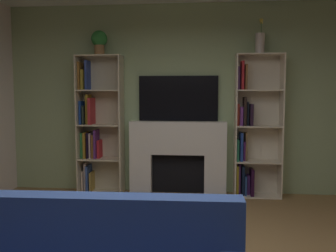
{
  "coord_description": "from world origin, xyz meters",
  "views": [
    {
      "loc": [
        0.35,
        -2.58,
        1.49
      ],
      "look_at": [
        0.0,
        1.13,
        1.16
      ],
      "focal_mm": 38.42,
      "sensor_mm": 36.0,
      "label": 1
    }
  ],
  "objects_px": {
    "tv": "(178,98)",
    "bookshelf_left": "(96,127)",
    "vase_with_flowers": "(260,43)",
    "coffee_table": "(119,245)",
    "fireplace": "(178,156)",
    "potted_plant": "(99,41)",
    "bookshelf_right": "(252,132)"
  },
  "relations": [
    {
      "from": "tv",
      "to": "bookshelf_right",
      "type": "distance_m",
      "value": 1.18
    },
    {
      "from": "fireplace",
      "to": "potted_plant",
      "type": "xyz_separation_m",
      "value": [
        -1.16,
        -0.04,
        1.69
      ]
    },
    {
      "from": "fireplace",
      "to": "bookshelf_left",
      "type": "xyz_separation_m",
      "value": [
        -1.24,
        -0.0,
        0.41
      ]
    },
    {
      "from": "bookshelf_left",
      "to": "coffee_table",
      "type": "relative_size",
      "value": 2.57
    },
    {
      "from": "coffee_table",
      "to": "bookshelf_right",
      "type": "bearing_deg",
      "value": 64.42
    },
    {
      "from": "tv",
      "to": "coffee_table",
      "type": "bearing_deg",
      "value": -95.06
    },
    {
      "from": "bookshelf_left",
      "to": "vase_with_flowers",
      "type": "relative_size",
      "value": 4.2
    },
    {
      "from": "bookshelf_left",
      "to": "fireplace",
      "type": "bearing_deg",
      "value": 0.14
    },
    {
      "from": "fireplace",
      "to": "tv",
      "type": "relative_size",
      "value": 1.3
    },
    {
      "from": "bookshelf_right",
      "to": "coffee_table",
      "type": "distance_m",
      "value": 3.13
    },
    {
      "from": "bookshelf_left",
      "to": "coffee_table",
      "type": "bearing_deg",
      "value": -70.39
    },
    {
      "from": "tv",
      "to": "bookshelf_left",
      "type": "bearing_deg",
      "value": -175.98
    },
    {
      "from": "vase_with_flowers",
      "to": "coffee_table",
      "type": "relative_size",
      "value": 0.61
    },
    {
      "from": "fireplace",
      "to": "potted_plant",
      "type": "height_order",
      "value": "potted_plant"
    },
    {
      "from": "tv",
      "to": "potted_plant",
      "type": "bearing_deg",
      "value": -174.1
    },
    {
      "from": "tv",
      "to": "fireplace",
      "type": "bearing_deg",
      "value": -90.0
    },
    {
      "from": "fireplace",
      "to": "potted_plant",
      "type": "bearing_deg",
      "value": -178.24
    },
    {
      "from": "tv",
      "to": "potted_plant",
      "type": "relative_size",
      "value": 3.26
    },
    {
      "from": "fireplace",
      "to": "bookshelf_left",
      "type": "bearing_deg",
      "value": -179.86
    },
    {
      "from": "fireplace",
      "to": "bookshelf_right",
      "type": "height_order",
      "value": "bookshelf_right"
    },
    {
      "from": "bookshelf_right",
      "to": "coffee_table",
      "type": "relative_size",
      "value": 2.57
    },
    {
      "from": "bookshelf_right",
      "to": "potted_plant",
      "type": "relative_size",
      "value": 5.68
    },
    {
      "from": "tv",
      "to": "vase_with_flowers",
      "type": "bearing_deg",
      "value": -5.93
    },
    {
      "from": "tv",
      "to": "bookshelf_left",
      "type": "xyz_separation_m",
      "value": [
        -1.24,
        -0.09,
        -0.43
      ]
    },
    {
      "from": "potted_plant",
      "to": "coffee_table",
      "type": "height_order",
      "value": "potted_plant"
    },
    {
      "from": "tv",
      "to": "vase_with_flowers",
      "type": "height_order",
      "value": "vase_with_flowers"
    },
    {
      "from": "tv",
      "to": "potted_plant",
      "type": "distance_m",
      "value": 1.44
    },
    {
      "from": "bookshelf_right",
      "to": "coffee_table",
      "type": "height_order",
      "value": "bookshelf_right"
    },
    {
      "from": "fireplace",
      "to": "bookshelf_right",
      "type": "xyz_separation_m",
      "value": [
        1.08,
        0.0,
        0.37
      ]
    },
    {
      "from": "bookshelf_left",
      "to": "coffee_table",
      "type": "xyz_separation_m",
      "value": [
        0.99,
        -2.77,
        -0.6
      ]
    },
    {
      "from": "fireplace",
      "to": "tv",
      "type": "height_order",
      "value": "tv"
    },
    {
      "from": "potted_plant",
      "to": "coffee_table",
      "type": "relative_size",
      "value": 0.45
    }
  ]
}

